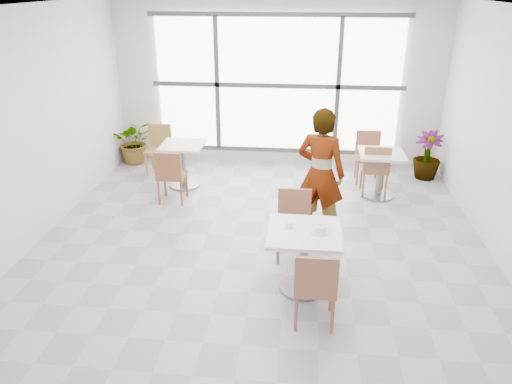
# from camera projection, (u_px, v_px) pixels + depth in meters

# --- Properties ---
(floor) EXTENTS (7.00, 7.00, 0.00)m
(floor) POSITION_uv_depth(u_px,v_px,m) (258.00, 253.00, 6.33)
(floor) COLOR #9E9EA5
(floor) RESTS_ON ground
(ceiling) EXTENTS (7.00, 7.00, 0.00)m
(ceiling) POSITION_uv_depth(u_px,v_px,m) (259.00, 7.00, 5.13)
(ceiling) COLOR white
(ceiling) RESTS_ON ground
(wall_back) EXTENTS (6.00, 0.00, 6.00)m
(wall_back) POSITION_uv_depth(u_px,v_px,m) (277.00, 85.00, 8.93)
(wall_back) COLOR silver
(wall_back) RESTS_ON ground
(wall_front) EXTENTS (6.00, 0.00, 6.00)m
(wall_front) POSITION_uv_depth(u_px,v_px,m) (193.00, 347.00, 2.54)
(wall_front) COLOR silver
(wall_front) RESTS_ON ground
(wall_left) EXTENTS (0.00, 7.00, 7.00)m
(wall_left) POSITION_uv_depth(u_px,v_px,m) (17.00, 135.00, 6.02)
(wall_left) COLOR silver
(wall_left) RESTS_ON ground
(window) EXTENTS (4.60, 0.07, 2.52)m
(window) POSITION_uv_depth(u_px,v_px,m) (277.00, 85.00, 8.87)
(window) COLOR white
(window) RESTS_ON ground
(main_table) EXTENTS (0.80, 0.80, 0.75)m
(main_table) POSITION_uv_depth(u_px,v_px,m) (304.00, 249.00, 5.40)
(main_table) COLOR white
(main_table) RESTS_ON ground
(chair_near) EXTENTS (0.42, 0.42, 0.87)m
(chair_near) POSITION_uv_depth(u_px,v_px,m) (315.00, 285.00, 4.81)
(chair_near) COLOR #8F5741
(chair_near) RESTS_ON ground
(chair_far) EXTENTS (0.42, 0.42, 0.87)m
(chair_far) POSITION_uv_depth(u_px,v_px,m) (294.00, 219.00, 6.13)
(chair_far) COLOR #985A41
(chair_far) RESTS_ON ground
(oatmeal_bowl) EXTENTS (0.21, 0.21, 0.09)m
(oatmeal_bowl) POSITION_uv_depth(u_px,v_px,m) (320.00, 228.00, 5.27)
(oatmeal_bowl) COLOR white
(oatmeal_bowl) RESTS_ON main_table
(coffee_cup) EXTENTS (0.16, 0.13, 0.07)m
(coffee_cup) POSITION_uv_depth(u_px,v_px,m) (289.00, 225.00, 5.37)
(coffee_cup) COLOR white
(coffee_cup) RESTS_ON main_table
(person) EXTENTS (0.75, 0.61, 1.79)m
(person) POSITION_uv_depth(u_px,v_px,m) (321.00, 174.00, 6.48)
(person) COLOR black
(person) RESTS_ON ground
(bg_table_left) EXTENTS (0.70, 0.70, 0.75)m
(bg_table_left) POSITION_uv_depth(u_px,v_px,m) (183.00, 159.00, 8.23)
(bg_table_left) COLOR silver
(bg_table_left) RESTS_ON ground
(bg_table_right) EXTENTS (0.70, 0.70, 0.75)m
(bg_table_right) POSITION_uv_depth(u_px,v_px,m) (380.00, 168.00, 7.83)
(bg_table_right) COLOR silver
(bg_table_right) RESTS_ON ground
(bg_chair_left_near) EXTENTS (0.42, 0.42, 0.87)m
(bg_chair_left_near) POSITION_uv_depth(u_px,v_px,m) (170.00, 173.00, 7.58)
(bg_chair_left_near) COLOR brown
(bg_chair_left_near) RESTS_ON ground
(bg_chair_left_far) EXTENTS (0.42, 0.42, 0.87)m
(bg_chair_left_far) POSITION_uv_depth(u_px,v_px,m) (159.00, 145.00, 8.87)
(bg_chair_left_far) COLOR olive
(bg_chair_left_far) RESTS_ON ground
(bg_chair_right_near) EXTENTS (0.42, 0.42, 0.87)m
(bg_chair_right_near) POSITION_uv_depth(u_px,v_px,m) (376.00, 167.00, 7.83)
(bg_chair_right_near) COLOR #8B5F42
(bg_chair_right_near) RESTS_ON ground
(bg_chair_right_far) EXTENTS (0.42, 0.42, 0.87)m
(bg_chair_right_far) POSITION_uv_depth(u_px,v_px,m) (368.00, 153.00, 8.48)
(bg_chair_right_far) COLOR #9F6346
(bg_chair_right_far) RESTS_ON ground
(plant_left) EXTENTS (0.94, 0.88, 0.84)m
(plant_left) POSITION_uv_depth(u_px,v_px,m) (135.00, 141.00, 9.34)
(plant_left) COLOR #397D35
(plant_left) RESTS_ON ground
(plant_right) EXTENTS (0.60, 0.60, 0.85)m
(plant_right) POSITION_uv_depth(u_px,v_px,m) (427.00, 155.00, 8.58)
(plant_right) COLOR #3E7735
(plant_right) RESTS_ON ground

